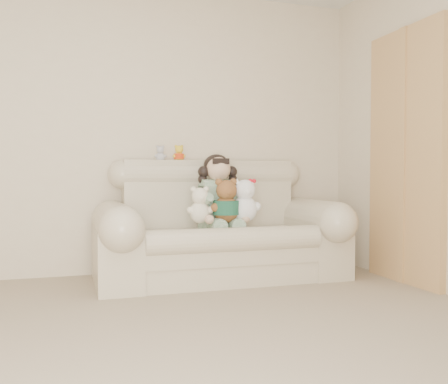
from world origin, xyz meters
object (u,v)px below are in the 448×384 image
(brown_teddy, at_px, (226,196))
(white_cat, at_px, (244,196))
(sofa, at_px, (220,219))
(cream_teddy, at_px, (200,201))
(seated_child, at_px, (218,191))

(brown_teddy, height_order, white_cat, white_cat)
(sofa, relative_size, cream_teddy, 5.96)
(white_cat, bearing_deg, seated_child, 149.40)
(brown_teddy, relative_size, cream_teddy, 1.22)
(brown_teddy, xyz_separation_m, white_cat, (0.16, -0.00, 0.00))
(cream_teddy, bearing_deg, brown_teddy, -24.90)
(sofa, height_order, cream_teddy, sofa)
(sofa, height_order, brown_teddy, sofa)
(brown_teddy, bearing_deg, seated_child, 110.09)
(cream_teddy, bearing_deg, sofa, 10.17)
(sofa, xyz_separation_m, white_cat, (0.17, -0.14, 0.20))
(white_cat, distance_m, cream_teddy, 0.38)
(sofa, bearing_deg, brown_teddy, -87.86)
(brown_teddy, bearing_deg, cream_teddy, -166.81)
(sofa, bearing_deg, seated_child, 87.28)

